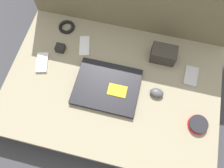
% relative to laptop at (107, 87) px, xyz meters
% --- Properties ---
extents(ground_plane, '(8.00, 8.00, 0.00)m').
position_rel_laptop_xyz_m(ground_plane, '(0.02, 0.02, -0.15)').
color(ground_plane, '#38383D').
extents(couch_seat, '(1.05, 0.71, 0.14)m').
position_rel_laptop_xyz_m(couch_seat, '(0.02, 0.02, -0.08)').
color(couch_seat, gray).
rests_on(couch_seat, ground_plane).
extents(laptop, '(0.31, 0.25, 0.03)m').
position_rel_laptop_xyz_m(laptop, '(0.00, 0.00, 0.00)').
color(laptop, black).
rests_on(laptop, couch_seat).
extents(computer_mouse, '(0.07, 0.05, 0.03)m').
position_rel_laptop_xyz_m(computer_mouse, '(0.24, 0.02, 0.00)').
color(computer_mouse, '#4C4C51').
rests_on(computer_mouse, couch_seat).
extents(speaker_puck, '(0.09, 0.09, 0.03)m').
position_rel_laptop_xyz_m(speaker_puck, '(0.45, -0.08, 0.00)').
color(speaker_puck, red).
rests_on(speaker_puck, couch_seat).
extents(phone_silver, '(0.08, 0.12, 0.01)m').
position_rel_laptop_xyz_m(phone_silver, '(-0.36, 0.05, -0.00)').
color(phone_silver, silver).
rests_on(phone_silver, couch_seat).
extents(phone_black, '(0.08, 0.13, 0.01)m').
position_rel_laptop_xyz_m(phone_black, '(-0.17, 0.20, -0.01)').
color(phone_black, silver).
rests_on(phone_black, couch_seat).
extents(phone_small, '(0.07, 0.11, 0.01)m').
position_rel_laptop_xyz_m(phone_small, '(0.39, 0.16, -0.01)').
color(phone_small, '#B7B7BC').
rests_on(phone_small, couch_seat).
extents(camera_pouch, '(0.13, 0.08, 0.08)m').
position_rel_laptop_xyz_m(camera_pouch, '(0.24, 0.23, 0.03)').
color(camera_pouch, '#38332D').
rests_on(camera_pouch, couch_seat).
extents(charger_brick, '(0.04, 0.04, 0.04)m').
position_rel_laptop_xyz_m(charger_brick, '(-0.29, 0.15, 0.01)').
color(charger_brick, black).
rests_on(charger_brick, couch_seat).
extents(cable_coil, '(0.09, 0.09, 0.02)m').
position_rel_laptop_xyz_m(cable_coil, '(-0.30, 0.29, -0.00)').
color(cable_coil, black).
rests_on(cable_coil, couch_seat).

